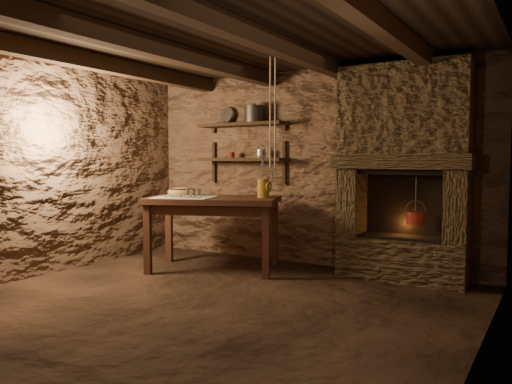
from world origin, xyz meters
The scene contains 24 objects.
floor centered at (0.00, 0.00, 0.00)m, with size 4.50×4.50×0.00m, color black.
back_wall centered at (0.00, 2.00, 1.20)m, with size 4.50×0.04×2.40m, color #493022.
left_wall centered at (-2.25, 0.00, 1.20)m, with size 0.04×4.00×2.40m, color #493022.
right_wall centered at (2.25, 0.00, 1.20)m, with size 0.04×4.00×2.40m, color #493022.
ceiling centered at (0.00, 0.00, 2.40)m, with size 4.50×4.00×0.04m, color black.
beam_far_left centered at (-1.50, 0.00, 2.31)m, with size 0.14×3.95×0.16m, color black.
beam_mid_left centered at (-0.50, 0.00, 2.31)m, with size 0.14×3.95×0.16m, color black.
beam_mid_right centered at (0.50, 0.00, 2.31)m, with size 0.14×3.95×0.16m, color black.
beam_far_right centered at (1.50, 0.00, 2.31)m, with size 0.14×3.95×0.16m, color black.
shelf_lower centered at (-0.85, 1.84, 1.30)m, with size 1.25×0.30×0.04m, color black.
shelf_upper centered at (-0.85, 1.84, 1.75)m, with size 1.25×0.30×0.04m, color black.
hearth centered at (1.25, 1.77, 1.23)m, with size 1.43×0.51×2.30m.
work_table centered at (-0.78, 1.11, 0.46)m, with size 1.72×1.36×0.86m.
linen_cloth centered at (-1.02, 0.89, 0.86)m, with size 0.66×0.53×0.01m, color beige.
pewter_cutlery_row centered at (-1.02, 0.87, 0.87)m, with size 0.56×0.21×0.01m, color gray, non-canonical shape.
drinking_glasses centered at (-1.00, 1.02, 0.91)m, with size 0.21×0.06×0.09m, color silver, non-canonical shape.
stoneware_jug centered at (-0.23, 1.34, 1.07)m, with size 0.18×0.18×0.49m.
wooden_bowl centered at (-1.30, 1.16, 0.90)m, with size 0.34×0.34×0.12m, color #A17745.
iron_stockpot centered at (-0.67, 1.84, 1.86)m, with size 0.25×0.25×0.19m, color #2B2926.
tin_pan centered at (-1.17, 1.94, 1.89)m, with size 0.23×0.23×0.03m, color #979792.
small_kettle centered at (-0.57, 1.84, 1.37)m, with size 0.16×0.12×0.17m, color #979792, non-canonical shape.
rusty_tin centered at (-1.02, 1.84, 1.36)m, with size 0.08×0.08×0.08m, color #4F170F.
red_pot centered at (1.40, 1.72, 0.70)m, with size 0.24×0.24×0.54m.
hanging_ropes centered at (0.05, 1.05, 1.80)m, with size 0.08×0.08×1.20m, color beige, non-canonical shape.
Camera 1 is at (2.69, -3.59, 1.30)m, focal length 35.00 mm.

